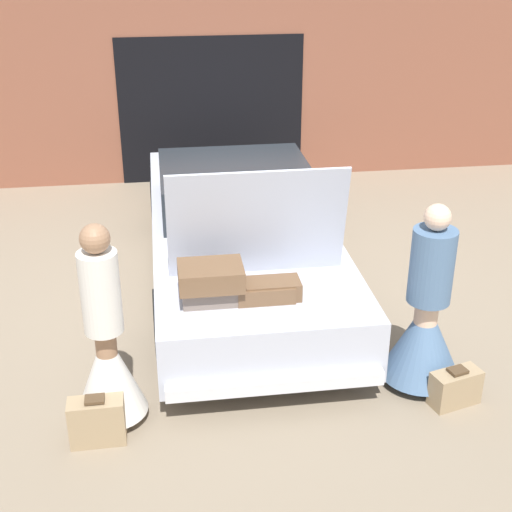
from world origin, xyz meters
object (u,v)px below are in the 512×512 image
at_px(person_right, 425,323).
at_px(suitcase_beside_right_person, 455,388).
at_px(person_left, 107,354).
at_px(suitcase_beside_left_person, 97,421).
at_px(car, 238,231).

distance_m(person_right, suitcase_beside_right_person, 0.59).
bearing_deg(person_left, suitcase_beside_left_person, -25.91).
xyz_separation_m(person_left, suitcase_beside_right_person, (2.87, -0.21, -0.47)).
relative_size(car, suitcase_beside_right_person, 11.01).
height_order(person_left, suitcase_beside_right_person, person_left).
bearing_deg(person_left, person_right, 86.82).
bearing_deg(car, person_right, -59.51).
relative_size(car, person_right, 3.01).
bearing_deg(suitcase_beside_right_person, person_left, 175.82).
relative_size(person_left, person_right, 1.03).
xyz_separation_m(car, person_right, (1.35, -2.29, 0.03)).
distance_m(person_right, suitcase_beside_left_person, 2.85).
bearing_deg(suitcase_beside_left_person, suitcase_beside_right_person, 1.41).
bearing_deg(suitcase_beside_left_person, person_left, 70.30).
bearing_deg(person_left, car, 144.93).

